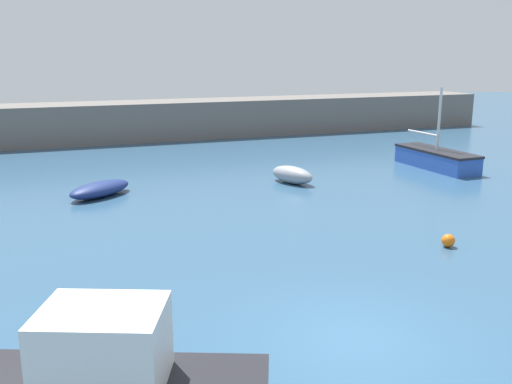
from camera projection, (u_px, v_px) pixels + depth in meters
ground_plane at (354, 343)px, 11.85m from camera, size 120.00×120.00×0.20m
harbor_breakwater at (131, 121)px, 38.45m from camera, size 54.12×3.84×2.54m
sailboat_twin_hulled at (436, 158)px, 29.14m from camera, size 1.72×5.02×4.10m
rowboat_white_midwater at (100, 189)px, 23.47m from camera, size 3.14×2.80×0.60m
fishing_dinghy_green at (292, 175)px, 25.81m from camera, size 1.74×2.51×0.78m
mooring_buoy_orange at (448, 241)px, 17.36m from camera, size 0.40×0.40×0.40m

